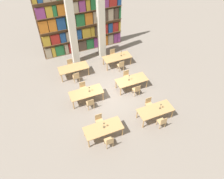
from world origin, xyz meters
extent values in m
plane|color=gray|center=(0.00, 0.00, 0.00)|extent=(40.00, 40.00, 0.00)
cube|color=brown|center=(0.00, 5.72, 2.75)|extent=(6.59, 0.06, 5.50)
cube|color=brown|center=(0.00, 5.72, 0.01)|extent=(6.59, 0.35, 0.03)
cube|color=tan|center=(-2.96, 5.69, 0.46)|extent=(0.46, 0.20, 0.86)
cube|color=#B7932D|center=(-2.55, 5.69, 0.46)|extent=(0.27, 0.20, 0.86)
cube|color=#236B38|center=(-2.05, 5.69, 0.46)|extent=(0.67, 0.20, 0.86)
cube|color=tan|center=(-1.50, 5.69, 0.46)|extent=(0.28, 0.20, 0.86)
cube|color=maroon|center=(-1.07, 5.69, 0.46)|extent=(0.49, 0.20, 0.86)
cube|color=#B7932D|center=(-0.65, 5.69, 0.46)|extent=(0.25, 0.20, 0.86)
cube|color=#47382D|center=(-0.16, 5.69, 0.46)|extent=(0.66, 0.20, 0.86)
cube|color=#236B38|center=(0.50, 5.69, 0.46)|extent=(0.61, 0.20, 0.86)
cube|color=#84387A|center=(1.18, 5.69, 0.46)|extent=(0.68, 0.20, 0.86)
cube|color=orange|center=(1.83, 5.69, 0.46)|extent=(0.47, 0.20, 0.86)
cube|color=tan|center=(2.35, 5.69, 0.46)|extent=(0.46, 0.20, 0.86)
cube|color=#84387A|center=(2.81, 5.69, 0.46)|extent=(0.33, 0.20, 0.86)
cube|color=#84387A|center=(3.12, 5.69, 0.46)|extent=(0.24, 0.20, 0.86)
cube|color=brown|center=(0.00, 5.72, 1.11)|extent=(6.59, 0.35, 0.03)
cube|color=#B7932D|center=(-2.92, 5.69, 1.53)|extent=(0.56, 0.20, 0.80)
cube|color=maroon|center=(-2.23, 5.69, 1.53)|extent=(0.67, 0.20, 0.80)
cube|color=navy|center=(-1.63, 5.69, 1.53)|extent=(0.42, 0.20, 0.80)
cube|color=tan|center=(-1.15, 5.69, 1.53)|extent=(0.44, 0.20, 0.80)
cube|color=#47382D|center=(-0.72, 5.69, 1.53)|extent=(0.38, 0.20, 0.80)
cube|color=navy|center=(-0.32, 5.69, 1.53)|extent=(0.35, 0.20, 0.80)
cube|color=#B7932D|center=(0.27, 5.69, 1.53)|extent=(0.68, 0.20, 0.80)
cube|color=#B7932D|center=(0.80, 5.69, 1.53)|extent=(0.30, 0.20, 0.80)
cube|color=#47382D|center=(1.19, 5.69, 1.53)|extent=(0.42, 0.20, 0.80)
cube|color=navy|center=(1.55, 5.69, 1.53)|extent=(0.25, 0.20, 0.80)
cube|color=maroon|center=(1.91, 5.69, 1.53)|extent=(0.36, 0.20, 0.80)
cube|color=navy|center=(2.34, 5.69, 1.53)|extent=(0.36, 0.20, 0.80)
cube|color=maroon|center=(2.79, 5.69, 1.53)|extent=(0.48, 0.20, 0.80)
cube|color=#B7932D|center=(3.16, 5.69, 1.53)|extent=(0.16, 0.20, 0.80)
cube|color=brown|center=(0.00, 5.72, 2.22)|extent=(6.59, 0.35, 0.03)
cube|color=orange|center=(-2.88, 5.69, 2.69)|extent=(0.62, 0.20, 0.92)
cube|color=orange|center=(-2.23, 5.69, 2.69)|extent=(0.57, 0.20, 0.92)
cube|color=navy|center=(-1.59, 5.69, 2.69)|extent=(0.63, 0.20, 0.92)
cube|color=#236B38|center=(-1.06, 5.69, 2.69)|extent=(0.29, 0.20, 0.92)
cube|color=tan|center=(-0.69, 5.69, 2.69)|extent=(0.39, 0.20, 0.92)
cube|color=#236B38|center=(-0.12, 5.69, 2.69)|extent=(0.66, 0.20, 0.92)
cube|color=orange|center=(0.55, 5.69, 2.69)|extent=(0.59, 0.20, 0.92)
cube|color=tan|center=(1.08, 5.69, 2.69)|extent=(0.32, 0.20, 0.92)
cube|color=#47382D|center=(1.53, 5.69, 2.69)|extent=(0.46, 0.20, 0.92)
cube|color=#47382D|center=(1.96, 5.69, 2.69)|extent=(0.34, 0.20, 0.92)
cube|color=tan|center=(2.37, 5.69, 2.69)|extent=(0.43, 0.20, 0.92)
cube|color=#47382D|center=(2.84, 5.69, 2.69)|extent=(0.36, 0.20, 0.92)
cube|color=#236B38|center=(3.17, 5.69, 2.69)|extent=(0.15, 0.20, 0.92)
cube|color=brown|center=(0.00, 5.72, 3.32)|extent=(6.59, 0.35, 0.03)
cube|color=#84387A|center=(-2.87, 5.69, 3.72)|extent=(0.64, 0.20, 0.78)
cube|color=#B7932D|center=(-2.27, 5.69, 3.72)|extent=(0.47, 0.20, 0.78)
cube|color=#236B38|center=(-1.88, 5.69, 3.72)|extent=(0.28, 0.20, 0.78)
cube|color=orange|center=(-1.40, 5.69, 3.72)|extent=(0.58, 0.20, 0.78)
cube|color=tan|center=(-0.88, 5.69, 3.72)|extent=(0.38, 0.20, 0.78)
cube|color=tan|center=(-0.41, 5.69, 3.72)|extent=(0.47, 0.20, 0.78)
cube|color=#84387A|center=(0.13, 5.69, 3.72)|extent=(0.48, 0.20, 0.78)
cube|color=#B7932D|center=(0.58, 5.69, 3.72)|extent=(0.30, 0.20, 0.78)
cube|color=#236B38|center=(1.12, 5.69, 3.72)|extent=(0.66, 0.20, 0.78)
cube|color=#84387A|center=(1.87, 5.69, 3.72)|extent=(0.68, 0.20, 0.78)
cube|color=maroon|center=(2.56, 5.69, 3.72)|extent=(0.63, 0.20, 0.78)
cube|color=navy|center=(3.09, 5.69, 3.72)|extent=(0.31, 0.20, 0.78)
cube|color=silver|center=(-1.09, 4.38, 3.00)|extent=(0.49, 0.49, 6.00)
cube|color=silver|center=(1.09, 4.38, 3.00)|extent=(0.49, 0.49, 6.00)
cube|color=tan|center=(-1.61, -2.91, 0.71)|extent=(2.12, 0.93, 0.04)
cylinder|color=tan|center=(-2.59, -3.30, 0.34)|extent=(0.07, 0.07, 0.69)
cylinder|color=tan|center=(-0.63, -3.30, 0.34)|extent=(0.07, 0.07, 0.69)
cylinder|color=tan|center=(-2.59, -2.53, 0.34)|extent=(0.07, 0.07, 0.69)
cylinder|color=tan|center=(-0.63, -2.53, 0.34)|extent=(0.07, 0.07, 0.69)
cylinder|color=tan|center=(-1.76, -3.43, 0.20)|extent=(0.04, 0.04, 0.41)
cylinder|color=tan|center=(-1.40, -3.43, 0.20)|extent=(0.04, 0.04, 0.41)
cylinder|color=tan|center=(-1.76, -3.77, 0.20)|extent=(0.04, 0.04, 0.41)
cylinder|color=tan|center=(-1.40, -3.77, 0.20)|extent=(0.04, 0.04, 0.41)
cube|color=tan|center=(-1.58, -3.60, 0.43)|extent=(0.42, 0.40, 0.04)
cube|color=tan|center=(-1.58, -3.79, 0.66)|extent=(0.40, 0.03, 0.42)
cylinder|color=tan|center=(-1.40, -2.40, 0.20)|extent=(0.04, 0.04, 0.41)
cylinder|color=tan|center=(-1.76, -2.40, 0.20)|extent=(0.04, 0.04, 0.41)
cylinder|color=tan|center=(-1.40, -2.06, 0.20)|extent=(0.04, 0.04, 0.41)
cylinder|color=tan|center=(-1.76, -2.06, 0.20)|extent=(0.04, 0.04, 0.41)
cube|color=tan|center=(-1.58, -2.23, 0.43)|extent=(0.42, 0.40, 0.04)
cube|color=tan|center=(-1.58, -2.04, 0.66)|extent=(0.40, 0.03, 0.42)
cylinder|color=brown|center=(-1.56, -2.89, 0.73)|extent=(0.14, 0.14, 0.01)
cylinder|color=brown|center=(-1.56, -2.89, 0.91)|extent=(0.02, 0.02, 0.34)
cone|color=brown|center=(-1.56, -2.89, 1.11)|extent=(0.11, 0.11, 0.07)
cube|color=tan|center=(1.67, -2.89, 0.71)|extent=(2.12, 0.93, 0.04)
cylinder|color=tan|center=(0.69, -3.27, 0.34)|extent=(0.07, 0.07, 0.69)
cylinder|color=tan|center=(2.65, -3.27, 0.34)|extent=(0.07, 0.07, 0.69)
cylinder|color=tan|center=(0.69, -2.50, 0.34)|extent=(0.07, 0.07, 0.69)
cylinder|color=tan|center=(2.65, -2.50, 0.34)|extent=(0.07, 0.07, 0.69)
cylinder|color=tan|center=(1.51, -3.40, 0.20)|extent=(0.04, 0.04, 0.41)
cylinder|color=tan|center=(1.87, -3.40, 0.20)|extent=(0.04, 0.04, 0.41)
cylinder|color=tan|center=(1.51, -3.74, 0.20)|extent=(0.04, 0.04, 0.41)
cylinder|color=tan|center=(1.87, -3.74, 0.20)|extent=(0.04, 0.04, 0.41)
cube|color=tan|center=(1.69, -3.57, 0.43)|extent=(0.42, 0.40, 0.04)
cube|color=tan|center=(1.69, -3.76, 0.66)|extent=(0.40, 0.03, 0.42)
cylinder|color=tan|center=(1.87, -2.37, 0.20)|extent=(0.04, 0.04, 0.41)
cylinder|color=tan|center=(1.51, -2.37, 0.20)|extent=(0.04, 0.04, 0.41)
cylinder|color=tan|center=(1.87, -2.03, 0.20)|extent=(0.04, 0.04, 0.41)
cylinder|color=tan|center=(1.51, -2.03, 0.20)|extent=(0.04, 0.04, 0.41)
cube|color=tan|center=(1.69, -2.20, 0.43)|extent=(0.42, 0.40, 0.04)
cube|color=tan|center=(1.69, -2.01, 0.66)|extent=(0.40, 0.03, 0.42)
cylinder|color=brown|center=(1.96, -2.91, 0.73)|extent=(0.14, 0.14, 0.01)
cylinder|color=brown|center=(1.96, -2.91, 0.90)|extent=(0.02, 0.02, 0.32)
cone|color=brown|center=(1.96, -2.91, 1.10)|extent=(0.11, 0.11, 0.07)
cube|color=tan|center=(-1.63, 0.04, 0.71)|extent=(2.12, 0.93, 0.04)
cylinder|color=tan|center=(-2.61, -0.34, 0.34)|extent=(0.07, 0.07, 0.69)
cylinder|color=tan|center=(-0.65, -0.34, 0.34)|extent=(0.07, 0.07, 0.69)
cylinder|color=tan|center=(-2.61, 0.43, 0.34)|extent=(0.07, 0.07, 0.69)
cylinder|color=tan|center=(-0.65, 0.43, 0.34)|extent=(0.07, 0.07, 0.69)
cylinder|color=tan|center=(-1.80, -0.47, 0.20)|extent=(0.04, 0.04, 0.41)
cylinder|color=tan|center=(-1.44, -0.47, 0.20)|extent=(0.04, 0.04, 0.41)
cylinder|color=tan|center=(-1.80, -0.81, 0.20)|extent=(0.04, 0.04, 0.41)
cylinder|color=tan|center=(-1.44, -0.81, 0.20)|extent=(0.04, 0.04, 0.41)
cube|color=tan|center=(-1.62, -0.64, 0.43)|extent=(0.42, 0.40, 0.04)
cube|color=tan|center=(-1.62, -0.83, 0.66)|extent=(0.40, 0.03, 0.42)
cylinder|color=tan|center=(-1.44, 0.56, 0.20)|extent=(0.04, 0.04, 0.41)
cylinder|color=tan|center=(-1.80, 0.56, 0.20)|extent=(0.04, 0.04, 0.41)
cylinder|color=tan|center=(-1.44, 0.90, 0.20)|extent=(0.04, 0.04, 0.41)
cylinder|color=tan|center=(-1.80, 0.90, 0.20)|extent=(0.04, 0.04, 0.41)
cube|color=tan|center=(-1.62, 0.73, 0.43)|extent=(0.42, 0.40, 0.04)
cube|color=tan|center=(-1.62, 0.91, 0.66)|extent=(0.40, 0.03, 0.42)
cylinder|color=brown|center=(-1.40, 0.05, 0.73)|extent=(0.14, 0.14, 0.01)
cylinder|color=brown|center=(-1.40, 0.05, 0.89)|extent=(0.02, 0.02, 0.30)
cone|color=brown|center=(-1.40, 0.05, 1.08)|extent=(0.11, 0.11, 0.07)
cube|color=tan|center=(1.56, 0.01, 0.71)|extent=(2.12, 0.93, 0.04)
cylinder|color=tan|center=(0.58, -0.38, 0.34)|extent=(0.07, 0.07, 0.69)
cylinder|color=tan|center=(2.54, -0.38, 0.34)|extent=(0.07, 0.07, 0.69)
cylinder|color=tan|center=(0.58, 0.40, 0.34)|extent=(0.07, 0.07, 0.69)
cylinder|color=tan|center=(2.54, 0.40, 0.34)|extent=(0.07, 0.07, 0.69)
cylinder|color=tan|center=(1.37, -0.51, 0.20)|extent=(0.04, 0.04, 0.41)
cylinder|color=tan|center=(1.73, -0.51, 0.20)|extent=(0.04, 0.04, 0.41)
cylinder|color=tan|center=(1.37, -0.85, 0.20)|extent=(0.04, 0.04, 0.41)
cylinder|color=tan|center=(1.73, -0.85, 0.20)|extent=(0.04, 0.04, 0.41)
cube|color=tan|center=(1.55, -0.68, 0.43)|extent=(0.42, 0.40, 0.04)
cube|color=tan|center=(1.55, -0.86, 0.66)|extent=(0.40, 0.03, 0.42)
cylinder|color=tan|center=(1.73, 0.53, 0.20)|extent=(0.04, 0.04, 0.41)
cylinder|color=tan|center=(1.37, 0.53, 0.20)|extent=(0.04, 0.04, 0.41)
cylinder|color=tan|center=(1.73, 0.87, 0.20)|extent=(0.04, 0.04, 0.41)
cylinder|color=tan|center=(1.37, 0.87, 0.20)|extent=(0.04, 0.04, 0.41)
cube|color=tan|center=(1.55, 0.70, 0.43)|extent=(0.42, 0.40, 0.04)
cube|color=tan|center=(1.55, 0.88, 0.66)|extent=(0.40, 0.03, 0.42)
cylinder|color=brown|center=(1.37, 0.06, 0.73)|extent=(0.14, 0.14, 0.01)
cylinder|color=brown|center=(1.37, 0.06, 0.92)|extent=(0.02, 0.02, 0.36)
cone|color=brown|center=(1.37, 0.06, 1.13)|extent=(0.11, 0.11, 0.07)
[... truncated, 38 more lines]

